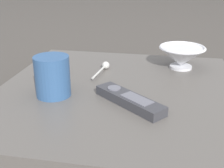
{
  "coord_description": "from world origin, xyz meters",
  "views": [
    {
      "loc": [
        -0.11,
        0.67,
        0.33
      ],
      "look_at": [
        0.01,
        0.02,
        0.06
      ],
      "focal_mm": 46.95,
      "sensor_mm": 36.0,
      "label": 1
    }
  ],
  "objects_px": {
    "cereal_bowl": "(182,56)",
    "coffee_mug": "(52,76)",
    "tv_remote_near": "(129,100)",
    "teaspoon": "(104,67)"
  },
  "relations": [
    {
      "from": "coffee_mug",
      "to": "teaspoon",
      "type": "distance_m",
      "value": 0.21
    },
    {
      "from": "teaspoon",
      "to": "tv_remote_near",
      "type": "bearing_deg",
      "value": 115.86
    },
    {
      "from": "cereal_bowl",
      "to": "teaspoon",
      "type": "xyz_separation_m",
      "value": [
        0.22,
        0.06,
        -0.03
      ]
    },
    {
      "from": "cereal_bowl",
      "to": "teaspoon",
      "type": "height_order",
      "value": "cereal_bowl"
    },
    {
      "from": "cereal_bowl",
      "to": "tv_remote_near",
      "type": "xyz_separation_m",
      "value": [
        0.12,
        0.27,
        -0.03
      ]
    },
    {
      "from": "teaspoon",
      "to": "cereal_bowl",
      "type": "bearing_deg",
      "value": -164.15
    },
    {
      "from": "coffee_mug",
      "to": "tv_remote_near",
      "type": "height_order",
      "value": "coffee_mug"
    },
    {
      "from": "cereal_bowl",
      "to": "coffee_mug",
      "type": "distance_m",
      "value": 0.4
    },
    {
      "from": "teaspoon",
      "to": "tv_remote_near",
      "type": "relative_size",
      "value": 0.72
    },
    {
      "from": "cereal_bowl",
      "to": "tv_remote_near",
      "type": "height_order",
      "value": "cereal_bowl"
    }
  ]
}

